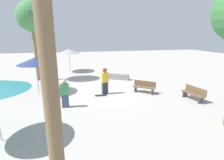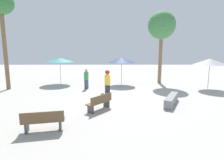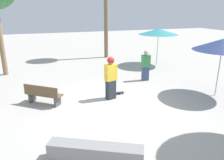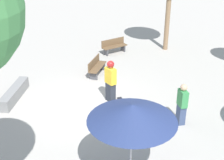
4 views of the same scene
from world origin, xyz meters
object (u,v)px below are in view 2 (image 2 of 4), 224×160
skater_main (107,82)px  shade_umbrella_navy (122,60)px  palm_tree_right (1,6)px  bystander_watching (86,79)px  shade_umbrella_grey (210,62)px  skateboard (102,95)px  shade_umbrella_teal (60,60)px  bench_near (43,121)px  bench_far (100,102)px  concrete_ledge (171,100)px  palm_tree_left (162,26)px

skater_main → shade_umbrella_navy: bearing=-29.4°
palm_tree_right → bystander_watching: palm_tree_right is taller
shade_umbrella_grey → bystander_watching: 10.30m
skateboard → shade_umbrella_teal: bearing=46.7°
bench_near → shade_umbrella_navy: size_ratio=0.64×
bystander_watching → skater_main: bearing=44.1°
bench_far → shade_umbrella_grey: 10.39m
skater_main → bench_far: size_ratio=1.23×
skater_main → concrete_ledge: (1.76, 3.84, -0.76)m
concrete_ledge → shade_umbrella_teal: bearing=-128.6°
skateboard → palm_tree_left: (-4.92, 5.43, 5.40)m
shade_umbrella_teal → palm_tree_right: palm_tree_right is taller
bench_near → shade_umbrella_navy: 10.79m
bench_far → shade_umbrella_grey: shade_umbrella_grey is taller
concrete_ledge → palm_tree_right: 14.36m
skater_main → skateboard: (-0.37, -0.39, -0.95)m
skater_main → bench_near: bearing=141.5°
skateboard → palm_tree_right: size_ratio=0.10×
bench_far → palm_tree_right: 11.39m
skateboard → skater_main: bearing=-129.4°
shade_umbrella_teal → palm_tree_left: palm_tree_left is taller
skateboard → concrete_ledge: 4.74m
shade_umbrella_teal → concrete_ledge: bearing=51.4°
shade_umbrella_teal → skateboard: bearing=42.5°
skateboard → shade_umbrella_teal: 6.72m
palm_tree_left → bystander_watching: bearing=-69.0°
shade_umbrella_grey → shade_umbrella_navy: bearing=-106.5°
shade_umbrella_navy → shade_umbrella_teal: bearing=-94.0°
bench_near → palm_tree_left: palm_tree_left is taller
skateboard → shade_umbrella_navy: shade_umbrella_navy is taller
concrete_ledge → bystander_watching: (-4.41, -5.67, 0.58)m
shade_umbrella_navy → palm_tree_right: size_ratio=0.33×
shade_umbrella_teal → shade_umbrella_navy: 5.92m
shade_umbrella_navy → bystander_watching: size_ratio=1.54×
concrete_ledge → bystander_watching: bystander_watching is taller
bystander_watching → skateboard: bearing=41.8°
shade_umbrella_teal → bystander_watching: shade_umbrella_teal is taller
palm_tree_right → bench_near: bearing=37.0°
bench_near → skater_main: bearing=54.4°
concrete_ledge → shade_umbrella_teal: 11.09m
skater_main → concrete_ledge: bearing=-129.1°
skater_main → bench_far: (2.82, -0.35, -0.59)m
skater_main → skateboard: size_ratio=2.31×
concrete_ledge → palm_tree_right: palm_tree_right is taller
skateboard → bench_near: (5.73, -2.00, 0.37)m
shade_umbrella_teal → palm_tree_left: bearing=91.4°
bench_near → shade_umbrella_navy: (-9.99, 3.62, 1.90)m
skater_main → palm_tree_left: 8.56m
skateboard → palm_tree_left: size_ratio=0.12×
bench_near → bystander_watching: size_ratio=0.99×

